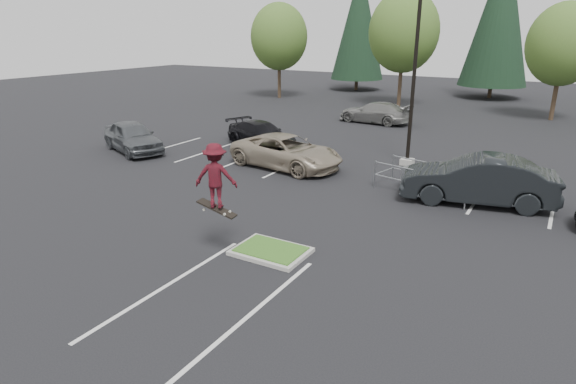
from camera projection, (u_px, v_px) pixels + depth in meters
The scene contains 16 objects.
ground at pixel (271, 253), 14.63m from camera, with size 120.00×120.00×0.00m, color black.
grass_median at pixel (271, 251), 14.61m from camera, with size 2.20×1.60×0.16m.
stall_lines at pixel (320, 191), 20.20m from camera, with size 22.62×17.60×0.01m.
light_pole at pixel (414, 72), 22.73m from camera, with size 0.70×0.60×10.12m.
decid_a at pixel (279, 39), 45.99m from camera, with size 5.44×5.44×8.91m.
decid_b at pixel (404, 34), 40.50m from camera, with size 5.89×5.89×9.64m.
decid_c at pixel (563, 47), 34.43m from camera, with size 5.12×5.12×8.38m.
conif_a at pixel (359, 23), 51.73m from camera, with size 5.72×5.72×13.00m.
conif_b at pixel (500, 14), 45.18m from camera, with size 6.38×6.38×14.50m.
cart_corral at pixel (416, 174), 20.04m from camera, with size 4.33×2.38×1.16m.
skateboarder at pixel (215, 176), 13.58m from camera, with size 1.39×1.12×2.12m.
car_l_tan at pixel (286, 151), 23.51m from camera, with size 2.63×5.70×1.59m, color gray.
car_l_black at pixel (260, 134), 27.62m from camera, with size 2.03×4.99×1.45m, color black.
car_l_grey at pixel (132, 137), 26.55m from camera, with size 1.98×4.91×1.67m, color #4D5155.
car_r_charc at pixel (477, 180), 18.59m from camera, with size 1.99×5.71×1.88m, color black.
car_far_silver at pixel (375, 112), 34.75m from camera, with size 2.12×5.21×1.51m, color gray.
Camera 1 is at (7.16, -11.17, 6.47)m, focal length 30.00 mm.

